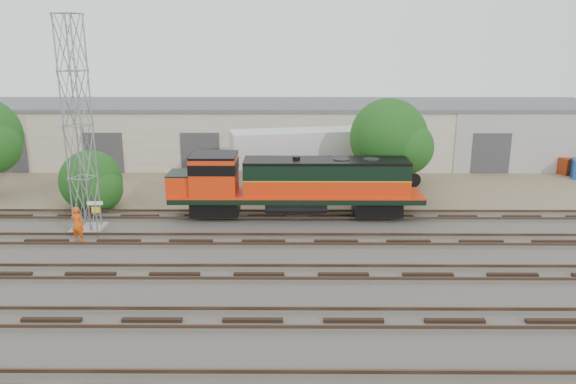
{
  "coord_description": "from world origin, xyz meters",
  "views": [
    {
      "loc": [
        1.5,
        -27.58,
        10.85
      ],
      "look_at": [
        1.34,
        4.0,
        2.2
      ],
      "focal_mm": 35.0,
      "sensor_mm": 36.0,
      "label": 1
    }
  ],
  "objects_px": {
    "worker": "(78,224)",
    "semi_trailer": "(333,151)",
    "locomotive": "(292,184)",
    "signal_tower": "(79,130)"
  },
  "relations": [
    {
      "from": "locomotive",
      "to": "signal_tower",
      "type": "xyz_separation_m",
      "value": [
        -11.94,
        -2.49,
        3.73
      ]
    },
    {
      "from": "signal_tower",
      "to": "worker",
      "type": "xyz_separation_m",
      "value": [
        0.15,
        -1.88,
        -4.92
      ]
    },
    {
      "from": "locomotive",
      "to": "worker",
      "type": "height_order",
      "value": "locomotive"
    },
    {
      "from": "locomotive",
      "to": "semi_trailer",
      "type": "bearing_deg",
      "value": 67.39
    },
    {
      "from": "locomotive",
      "to": "semi_trailer",
      "type": "height_order",
      "value": "semi_trailer"
    },
    {
      "from": "worker",
      "to": "semi_trailer",
      "type": "bearing_deg",
      "value": -130.97
    },
    {
      "from": "locomotive",
      "to": "semi_trailer",
      "type": "distance_m",
      "value": 8.05
    },
    {
      "from": "locomotive",
      "to": "worker",
      "type": "bearing_deg",
      "value": -159.64
    },
    {
      "from": "signal_tower",
      "to": "worker",
      "type": "bearing_deg",
      "value": -85.54
    },
    {
      "from": "worker",
      "to": "semi_trailer",
      "type": "relative_size",
      "value": 0.14
    }
  ]
}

